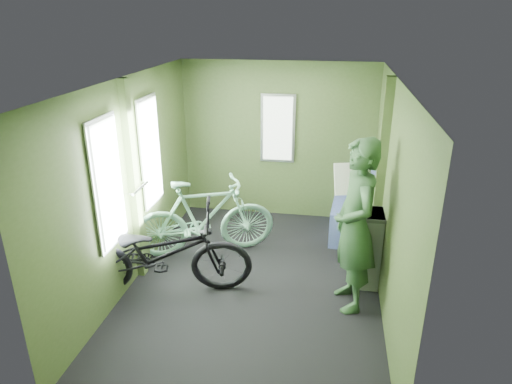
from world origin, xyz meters
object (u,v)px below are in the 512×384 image
Objects in this scene: bicycle_mint at (206,255)px; bicycle_black at (164,293)px; waste_box at (368,248)px; bench_seat at (354,215)px; passenger at (355,226)px.

bicycle_black is at bearing 143.61° from bicycle_mint.
bench_seat is (-0.11, 1.21, -0.14)m from waste_box.
waste_box is at bearing -86.59° from bicycle_black.
bicycle_black is 2.23m from passenger.
bench_seat is (1.88, 0.91, 0.30)m from bicycle_mint.
bicycle_mint is 2.15m from passenger.
bicycle_black is 1.10× the size of bicycle_mint.
waste_box is at bearing 140.59° from passenger.
waste_box is at bearing -80.41° from bench_seat.
waste_box reaches higher than bicycle_black.
bicycle_mint is (0.23, 0.91, 0.00)m from bicycle_black.
bench_seat is (2.11, 1.82, 0.30)m from bicycle_black.
passenger is at bearing -88.71° from bench_seat.
passenger is (2.03, 0.17, 0.92)m from bicycle_black.
waste_box is 0.87× the size of bench_seat.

